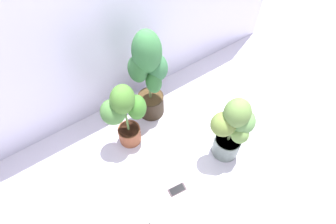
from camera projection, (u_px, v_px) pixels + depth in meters
ground_plane at (189, 155)px, 2.36m from camera, size 8.00×8.00×0.00m
potted_plant_front_right at (233, 128)px, 2.09m from camera, size 0.39×0.30×0.67m
potted_plant_back_center at (149, 73)px, 2.22m from camera, size 0.32×0.29×0.92m
potted_plant_back_left at (125, 113)px, 2.13m from camera, size 0.42×0.29×0.68m
cell_phone at (177, 190)px, 2.18m from camera, size 0.15×0.09×0.01m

